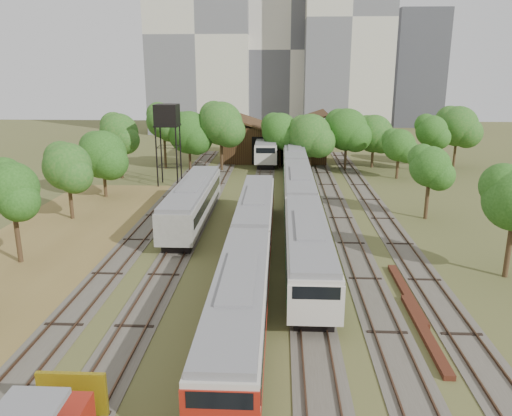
{
  "coord_description": "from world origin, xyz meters",
  "views": [
    {
      "loc": [
        0.02,
        -21.51,
        13.9
      ],
      "look_at": [
        -1.96,
        19.4,
        2.5
      ],
      "focal_mm": 35.0,
      "sensor_mm": 36.0,
      "label": 1
    }
  ],
  "objects": [
    {
      "name": "ground",
      "position": [
        0.0,
        0.0,
        0.0
      ],
      "size": [
        240.0,
        240.0,
        0.0
      ],
      "primitive_type": "plane",
      "color": "#475123",
      "rests_on": "ground"
    },
    {
      "name": "dry_grass_patch",
      "position": [
        -18.0,
        8.0,
        0.02
      ],
      "size": [
        14.0,
        60.0,
        0.04
      ],
      "primitive_type": "cube",
      "color": "brown",
      "rests_on": "ground"
    },
    {
      "name": "tracks",
      "position": [
        -0.67,
        25.0,
        0.04
      ],
      "size": [
        24.6,
        80.0,
        0.19
      ],
      "color": "#4C473D",
      "rests_on": "ground"
    },
    {
      "name": "railcar_red_set",
      "position": [
        -2.0,
        10.78,
        1.9
      ],
      "size": [
        2.91,
        34.58,
        3.59
      ],
      "color": "black",
      "rests_on": "ground"
    },
    {
      "name": "railcar_green_set",
      "position": [
        2.0,
        28.3,
        1.97
      ],
      "size": [
        3.02,
        52.07,
        3.73
      ],
      "color": "black",
      "rests_on": "ground"
    },
    {
      "name": "railcar_rear",
      "position": [
        -2.0,
        55.94,
        2.12
      ],
      "size": [
        3.23,
        16.08,
        4.0
      ],
      "color": "black",
      "rests_on": "ground"
    },
    {
      "name": "old_grey_coach",
      "position": [
        -8.0,
        22.89,
        2.05
      ],
      "size": [
        3.04,
        18.0,
        3.76
      ],
      "color": "black",
      "rests_on": "ground"
    },
    {
      "name": "water_tower",
      "position": [
        -13.66,
        38.77,
        8.34
      ],
      "size": [
        2.85,
        2.85,
        9.9
      ],
      "color": "black",
      "rests_on": "ground"
    },
    {
      "name": "rail_pile_near",
      "position": [
        8.0,
        3.2,
        0.14
      ],
      "size": [
        0.57,
        8.55,
        0.28
      ],
      "primitive_type": "cube",
      "color": "#4F2416",
      "rests_on": "ground"
    },
    {
      "name": "rail_pile_far",
      "position": [
        8.2,
        8.12,
        0.14
      ],
      "size": [
        0.55,
        8.77,
        0.29
      ],
      "primitive_type": "cube",
      "color": "#4F2416",
      "rests_on": "ground"
    },
    {
      "name": "maintenance_shed",
      "position": [
        -1.0,
        57.98,
        2.91
      ],
      "size": [
        16.45,
        11.55,
        7.58
      ],
      "color": "#362113",
      "rests_on": "ground"
    },
    {
      "name": "tree_band_left",
      "position": [
        -19.8,
        22.76,
        5.12
      ],
      "size": [
        7.21,
        53.45,
        8.48
      ],
      "color": "#382616",
      "rests_on": "ground"
    },
    {
      "name": "tree_band_far",
      "position": [
        3.42,
        49.73,
        5.67
      ],
      "size": [
        47.5,
        10.17,
        9.67
      ],
      "color": "#382616",
      "rests_on": "ground"
    },
    {
      "name": "tree_band_right",
      "position": [
        15.23,
        26.47,
        5.02
      ],
      "size": [
        5.72,
        36.68,
        7.74
      ],
      "color": "#382616",
      "rests_on": "ground"
    },
    {
      "name": "tower_left",
      "position": [
        -18.0,
        95.0,
        21.0
      ],
      "size": [
        22.0,
        16.0,
        42.0
      ],
      "primitive_type": "cube",
      "color": "beige",
      "rests_on": "ground"
    },
    {
      "name": "tower_centre",
      "position": [
        2.0,
        100.0,
        18.0
      ],
      "size": [
        20.0,
        18.0,
        36.0
      ],
      "primitive_type": "cube",
      "color": "beige",
      "rests_on": "ground"
    },
    {
      "name": "tower_right",
      "position": [
        14.0,
        92.0,
        24.0
      ],
      "size": [
        18.0,
        16.0,
        48.0
      ],
      "primitive_type": "cube",
      "color": "beige",
      "rests_on": "ground"
    },
    {
      "name": "tower_far_right",
      "position": [
        34.0,
        110.0,
        14.0
      ],
      "size": [
        12.0,
        12.0,
        28.0
      ],
      "primitive_type": "cube",
      "color": "#3E3F45",
      "rests_on": "ground"
    }
  ]
}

